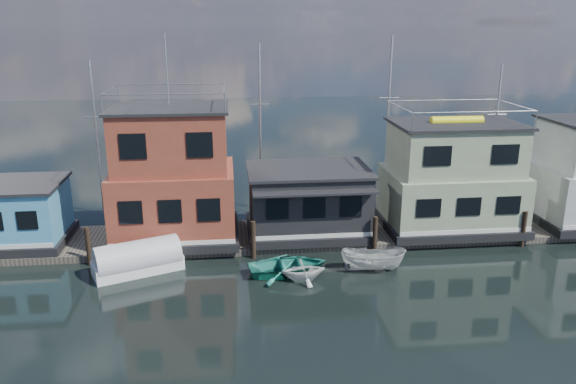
{
  "coord_description": "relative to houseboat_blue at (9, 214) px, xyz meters",
  "views": [
    {
      "loc": [
        -5.23,
        -20.23,
        12.83
      ],
      "look_at": [
        -1.73,
        12.0,
        3.0
      ],
      "focal_mm": 35.0,
      "sensor_mm": 36.0,
      "label": 1
    }
  ],
  "objects": [
    {
      "name": "ground",
      "position": [
        18.0,
        -12.0,
        -2.21
      ],
      "size": [
        160.0,
        160.0,
        0.0
      ],
      "primitive_type": "plane",
      "color": "black",
      "rests_on": "ground"
    },
    {
      "name": "dock",
      "position": [
        18.0,
        0.0,
        -2.01
      ],
      "size": [
        48.0,
        5.0,
        0.4
      ],
      "primitive_type": "cube",
      "color": "#595147",
      "rests_on": "ground"
    },
    {
      "name": "houseboat_blue",
      "position": [
        0.0,
        0.0,
        0.0
      ],
      "size": [
        6.4,
        4.9,
        3.66
      ],
      "color": "black",
      "rests_on": "dock"
    },
    {
      "name": "houseboat_red",
      "position": [
        9.5,
        0.0,
        1.9
      ],
      "size": [
        7.4,
        5.9,
        11.86
      ],
      "color": "black",
      "rests_on": "dock"
    },
    {
      "name": "houseboat_dark",
      "position": [
        17.5,
        -0.02,
        0.21
      ],
      "size": [
        7.4,
        6.1,
        4.06
      ],
      "color": "black",
      "rests_on": "dock"
    },
    {
      "name": "houseboat_green",
      "position": [
        26.5,
        0.0,
        1.34
      ],
      "size": [
        8.4,
        5.9,
        7.03
      ],
      "color": "black",
      "rests_on": "dock"
    },
    {
      "name": "pilings",
      "position": [
        17.67,
        -2.8,
        -1.11
      ],
      "size": [
        42.28,
        0.28,
        2.2
      ],
      "color": "#2D2116",
      "rests_on": "ground"
    },
    {
      "name": "background_masts",
      "position": [
        22.76,
        6.0,
        3.35
      ],
      "size": [
        36.4,
        0.16,
        12.0
      ],
      "color": "silver",
      "rests_on": "ground"
    },
    {
      "name": "dinghy_teal",
      "position": [
        15.74,
        -5.05,
        -1.77
      ],
      "size": [
        4.57,
        3.53,
        0.88
      ],
      "primitive_type": "imported",
      "rotation": [
        0.0,
        0.0,
        1.7
      ],
      "color": "teal",
      "rests_on": "ground"
    },
    {
      "name": "tarp_runabout",
      "position": [
        7.77,
        -3.98,
        -1.51
      ],
      "size": [
        4.93,
        3.38,
        1.86
      ],
      "rotation": [
        0.0,
        0.0,
        0.39
      ],
      "color": "white",
      "rests_on": "ground"
    },
    {
      "name": "motorboat",
      "position": [
        20.29,
        -5.24,
        -1.54
      ],
      "size": [
        3.64,
        1.96,
        1.33
      ],
      "primitive_type": "imported",
      "rotation": [
        0.0,
        0.0,
        1.37
      ],
      "color": "silver",
      "rests_on": "ground"
    },
    {
      "name": "dinghy_white",
      "position": [
        16.41,
        -5.99,
        -1.6
      ],
      "size": [
        2.48,
        2.2,
        1.22
      ],
      "primitive_type": "imported",
      "rotation": [
        0.0,
        0.0,
        1.66
      ],
      "color": "white",
      "rests_on": "ground"
    }
  ]
}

